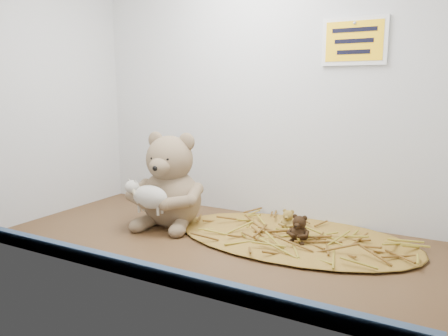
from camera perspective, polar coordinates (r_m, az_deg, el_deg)
The scene contains 8 objects.
alcove_shell at distance 124.48cm, azimuth 0.39°, elevation 11.83°, with size 120.40×60.20×90.40cm.
front_rail at distance 101.13cm, azimuth -10.12°, elevation -13.11°, with size 119.28×2.20×3.60cm, color #31435F.
straw_bed at distance 125.62cm, azimuth 9.03°, elevation -8.89°, with size 69.66×40.45×1.35cm, color brown.
main_teddy at distance 134.46cm, azimuth -6.94°, elevation -1.47°, with size 23.28×24.57×28.87cm, color #7D664D, non-canonical shape.
toy_lamb at distance 127.16cm, azimuth -9.63°, elevation -3.76°, with size 14.61×8.92×9.44cm, color beige, non-canonical shape.
mini_teddy_tan at distance 128.79cm, azimuth 8.38°, elevation -6.59°, with size 5.10×5.38×6.32cm, color olive, non-canonical shape.
mini_teddy_brown at distance 119.89cm, azimuth 9.83°, elevation -7.62°, with size 6.06×6.40×7.52cm, color black, non-canonical shape.
wall_sign at distance 133.81cm, azimuth 16.66°, elevation 15.60°, with size 16.00×1.20×11.00cm, color #F6B40C.
Camera 1 is at (59.02, -100.55, 41.75)cm, focal length 35.00 mm.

